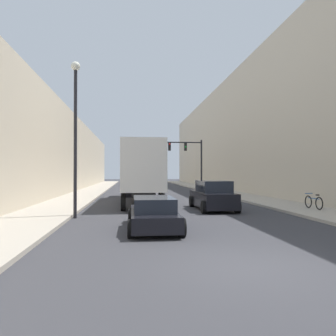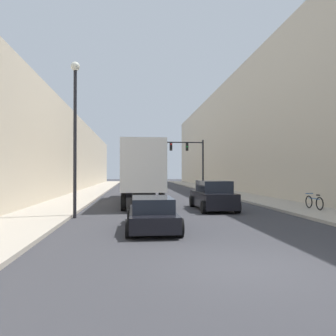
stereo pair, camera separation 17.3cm
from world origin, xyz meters
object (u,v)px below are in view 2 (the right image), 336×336
sedan_car (152,214)px  parked_bicycle (314,202)px  suv_car (213,196)px  semi_truck (141,171)px  street_lamp (75,119)px  traffic_signal_gantry (191,156)px

sedan_car → parked_bicycle: size_ratio=2.53×
suv_car → parked_bicycle: bearing=-15.7°
semi_truck → parked_bicycle: (9.59, -7.11, -1.82)m
street_lamp → sedan_car: bearing=-44.3°
traffic_signal_gantry → street_lamp: 23.22m
street_lamp → parked_bicycle: (12.97, 1.26, -4.27)m
sedan_car → traffic_signal_gantry: (5.96, 24.63, 3.53)m
suv_car → street_lamp: 8.95m
parked_bicycle → suv_car: bearing=164.3°
semi_truck → suv_car: semi_truck is taller
traffic_signal_gantry → street_lamp: (-9.51, -21.17, 0.67)m
sedan_car → street_lamp: street_lamp is taller
street_lamp → suv_car: bearing=20.4°
suv_car → street_lamp: bearing=-159.6°
semi_truck → parked_bicycle: size_ratio=7.54×
traffic_signal_gantry → parked_bicycle: 20.53m
sedan_car → street_lamp: 6.49m
sedan_car → suv_car: 7.41m
sedan_car → street_lamp: bearing=135.7°
sedan_car → suv_car: suv_car is taller
semi_truck → parked_bicycle: 12.07m
parked_bicycle → sedan_car: bearing=-153.4°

